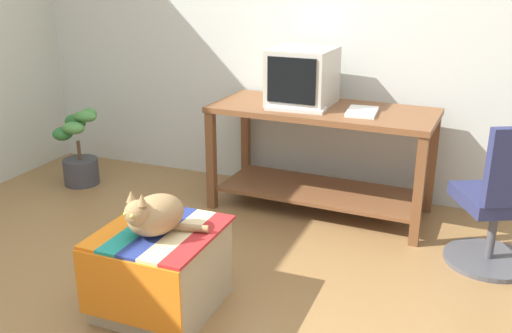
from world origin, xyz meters
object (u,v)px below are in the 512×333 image
object	(u,v)px
tv_monitor	(303,77)
ottoman_with_blanket	(161,269)
book	(362,112)
cat	(154,214)
desk	(322,141)
potted_plant	(79,152)
keyboard	(296,109)
office_chair	(502,207)

from	to	relation	value
tv_monitor	ottoman_with_blanket	world-z (taller)	tv_monitor
book	cat	bearing A→B (deg)	-118.70
book	ottoman_with_blanket	distance (m)	1.71
tv_monitor	desk	bearing A→B (deg)	-13.10
book	ottoman_with_blanket	size ratio (longest dim) A/B	0.46
cat	potted_plant	bearing A→B (deg)	151.87
desk	tv_monitor	bearing A→B (deg)	166.90
keyboard	potted_plant	size ratio (longest dim) A/B	0.65
tv_monitor	keyboard	world-z (taller)	tv_monitor
desk	cat	distance (m)	1.62
desk	cat	bearing A→B (deg)	-101.97
tv_monitor	ottoman_with_blanket	bearing A→B (deg)	-96.20
desk	potted_plant	size ratio (longest dim) A/B	2.55
desk	tv_monitor	size ratio (longest dim) A/B	3.35
potted_plant	tv_monitor	bearing A→B (deg)	8.21
desk	office_chair	world-z (taller)	office_chair
desk	potted_plant	xyz separation A→B (m)	(-1.95, -0.21, -0.25)
ottoman_with_blanket	keyboard	bearing A→B (deg)	79.53
keyboard	cat	size ratio (longest dim) A/B	1.03
keyboard	potted_plant	distance (m)	1.87
keyboard	book	size ratio (longest dim) A/B	1.41
desk	ottoman_with_blanket	xyz separation A→B (m)	(-0.41, -1.53, -0.30)
desk	potted_plant	distance (m)	1.98
book	ottoman_with_blanket	bearing A→B (deg)	-119.36
tv_monitor	keyboard	bearing A→B (deg)	-82.59
book	office_chair	bearing A→B (deg)	-26.67
ottoman_with_blanket	potted_plant	world-z (taller)	potted_plant
cat	office_chair	distance (m)	1.96
office_chair	keyboard	bearing A→B (deg)	-39.13
tv_monitor	office_chair	size ratio (longest dim) A/B	0.52
tv_monitor	ottoman_with_blanket	distance (m)	1.75
desk	keyboard	world-z (taller)	keyboard
keyboard	desk	bearing A→B (deg)	40.54
tv_monitor	potted_plant	size ratio (longest dim) A/B	0.76
office_chair	ottoman_with_blanket	bearing A→B (deg)	7.66
keyboard	office_chair	bearing A→B (deg)	-15.36
book	office_chair	world-z (taller)	office_chair
cat	potted_plant	xyz separation A→B (m)	(-1.55, 1.35, -0.27)
keyboard	book	bearing A→B (deg)	7.55
potted_plant	office_chair	world-z (taller)	office_chair
book	cat	size ratio (longest dim) A/B	0.73
cat	office_chair	size ratio (longest dim) A/B	0.44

